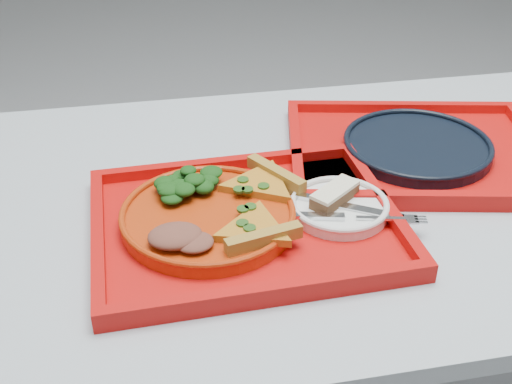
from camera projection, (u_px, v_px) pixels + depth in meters
table at (370, 218)px, 1.12m from camera, size 1.60×0.80×0.75m
tray_main at (246, 226)px, 0.96m from camera, size 0.46×0.36×0.01m
tray_far at (416, 154)px, 1.15m from camera, size 0.51×0.43×0.01m
dinner_plate at (208, 218)px, 0.95m from camera, size 0.26×0.26×0.02m
side_plate at (339, 209)px, 0.98m from camera, size 0.15×0.15×0.01m
navy_plate at (417, 147)px, 1.14m from camera, size 0.26×0.26×0.02m
pizza_slice_a at (255, 226)px, 0.90m from camera, size 0.13×0.15×0.02m
pizza_slice_b at (260, 181)px, 1.01m from camera, size 0.18×0.17×0.02m
salad_heap at (188, 180)px, 0.99m from camera, size 0.09×0.08×0.04m
meat_portion at (175, 236)px, 0.88m from camera, size 0.08×0.06×0.02m
dessert_bar at (335, 195)px, 0.98m from camera, size 0.09×0.08×0.02m
knife at (342, 204)px, 0.97m from camera, size 0.17×0.11×0.01m
fork at (355, 217)px, 0.94m from camera, size 0.19×0.06×0.01m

